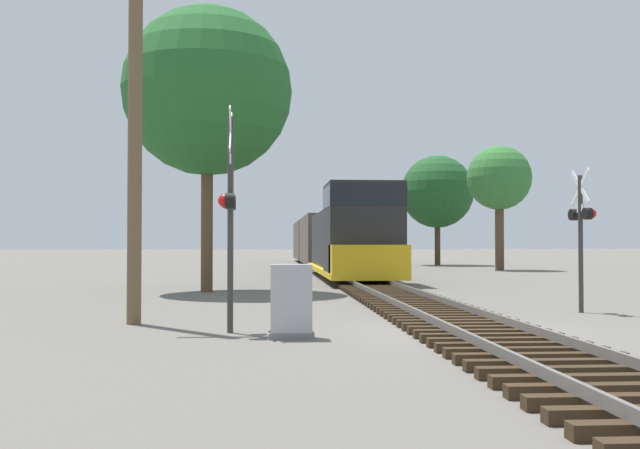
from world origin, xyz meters
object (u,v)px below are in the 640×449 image
Objects in this scene: utility_pole at (135,101)px; tree_mid_background at (499,179)px; crossing_signal_near at (229,207)px; tree_far_right at (207,91)px; freight_train at (326,241)px; relay_cabinet at (291,302)px; crossing_signal_far at (581,224)px; tree_deep_background at (437,192)px.

utility_pole is 1.17× the size of tree_mid_background.
tree_mid_background is (15.93, 33.30, 3.52)m from crossing_signal_near.
utility_pole is 11.10m from tree_far_right.
freight_train is 38.49m from relay_cabinet.
tree_mid_background reaches higher than crossing_signal_far.
relay_cabinet is 47.39m from tree_deep_background.
crossing_signal_near is 9.53m from crossing_signal_far.
freight_train is 12.43m from tree_deep_background.
tree_deep_background is at bearing -12.72° from crossing_signal_far.
tree_far_right is 1.18× the size of tree_deep_background.
relay_cabinet is at bearing -113.28° from tree_mid_background.
crossing_signal_near is 0.47× the size of utility_pole.
tree_deep_background is (15.78, 31.75, -1.43)m from tree_far_right.
freight_train is 4.59× the size of tree_far_right.
freight_train is at bearing 172.20° from crossing_signal_near.
tree_deep_background is at bearing 73.85° from relay_cabinet.
tree_far_right reaches higher than crossing_signal_far.
tree_deep_background is at bearing 98.42° from tree_mid_background.
tree_deep_background is at bearing 36.03° from freight_train.
tree_far_right reaches higher than utility_pole.
crossing_signal_near is 1.21× the size of crossing_signal_far.
crossing_signal_far is (8.78, 3.70, -0.23)m from crossing_signal_near.
tree_deep_background reaches higher than freight_train.
tree_mid_background is at bearing -20.01° from freight_train.
tree_mid_background is at bearing 153.92° from crossing_signal_near.
tree_far_right reaches higher than freight_train.
tree_far_right is at bearing 101.21° from relay_cabinet.
crossing_signal_far is at bearing 31.53° from relay_cabinet.
crossing_signal_near is at bearing -83.32° from tree_far_right.
tree_far_right is at bearing 44.25° from crossing_signal_far.
relay_cabinet is 0.14× the size of utility_pole.
tree_deep_background reaches higher than relay_cabinet.
utility_pole is at bearing 95.27° from crossing_signal_far.
tree_far_right reaches higher than relay_cabinet.
freight_train is at bearing 75.87° from tree_far_right.
freight_train is at bearing -143.97° from tree_deep_background.
freight_train is at bearing 1.81° from crossing_signal_far.
tree_deep_background is (14.31, 44.29, 3.40)m from crossing_signal_near.
utility_pole is at bearing -111.15° from tree_deep_background.
utility_pole is 36.41m from tree_mid_background.
crossing_signal_near is at bearing -107.90° from tree_deep_background.
crossing_signal_near is 37.08m from tree_mid_background.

